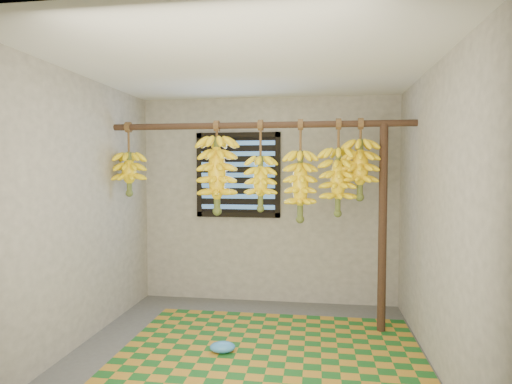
% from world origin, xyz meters
% --- Properties ---
extents(floor, '(3.00, 3.00, 0.01)m').
position_xyz_m(floor, '(0.00, 0.00, -0.01)').
color(floor, '#4E4E4E').
rests_on(floor, ground).
extents(ceiling, '(3.00, 3.00, 0.01)m').
position_xyz_m(ceiling, '(0.00, 0.00, 2.40)').
color(ceiling, silver).
rests_on(ceiling, wall_back).
extents(wall_back, '(3.00, 0.01, 2.40)m').
position_xyz_m(wall_back, '(0.00, 1.50, 1.20)').
color(wall_back, gray).
rests_on(wall_back, floor).
extents(wall_left, '(0.01, 3.00, 2.40)m').
position_xyz_m(wall_left, '(-1.50, 0.00, 1.20)').
color(wall_left, gray).
rests_on(wall_left, floor).
extents(wall_right, '(0.01, 3.00, 2.40)m').
position_xyz_m(wall_right, '(1.50, 0.00, 1.20)').
color(wall_right, gray).
rests_on(wall_right, floor).
extents(window, '(1.00, 0.04, 1.00)m').
position_xyz_m(window, '(-0.35, 1.48, 1.50)').
color(window, black).
rests_on(window, wall_back).
extents(hanging_pole, '(3.00, 0.06, 0.06)m').
position_xyz_m(hanging_pole, '(0.00, 0.70, 2.00)').
color(hanging_pole, '#442A1C').
rests_on(hanging_pole, wall_left).
extents(support_post, '(0.08, 0.08, 2.00)m').
position_xyz_m(support_post, '(1.20, 0.70, 1.00)').
color(support_post, '#442A1C').
rests_on(support_post, floor).
extents(woven_mat, '(2.58, 2.07, 0.01)m').
position_xyz_m(woven_mat, '(0.20, -0.00, 0.01)').
color(woven_mat, '#1A581E').
rests_on(woven_mat, floor).
extents(plastic_bag, '(0.25, 0.20, 0.09)m').
position_xyz_m(plastic_bag, '(-0.21, -0.01, 0.06)').
color(plastic_bag, '#3885D1').
rests_on(plastic_bag, woven_mat).
extents(banana_bunch_a, '(0.33, 0.33, 0.75)m').
position_xyz_m(banana_bunch_a, '(-1.35, 0.70, 1.52)').
color(banana_bunch_a, brown).
rests_on(banana_bunch_a, hanging_pole).
extents(banana_bunch_b, '(0.37, 0.37, 0.92)m').
position_xyz_m(banana_bunch_b, '(-0.42, 0.70, 1.51)').
color(banana_bunch_b, brown).
rests_on(banana_bunch_b, hanging_pole).
extents(banana_bunch_c, '(0.30, 0.30, 0.89)m').
position_xyz_m(banana_bunch_c, '(0.02, 0.70, 1.43)').
color(banana_bunch_c, brown).
rests_on(banana_bunch_c, hanging_pole).
extents(banana_bunch_d, '(0.31, 0.31, 0.99)m').
position_xyz_m(banana_bunch_d, '(0.41, 0.70, 1.40)').
color(banana_bunch_d, brown).
rests_on(banana_bunch_d, hanging_pole).
extents(banana_bunch_e, '(0.36, 0.36, 0.93)m').
position_xyz_m(banana_bunch_e, '(0.78, 0.70, 1.45)').
color(banana_bunch_e, brown).
rests_on(banana_bunch_e, hanging_pole).
extents(banana_bunch_f, '(0.33, 0.33, 0.77)m').
position_xyz_m(banana_bunch_f, '(0.98, 0.70, 1.57)').
color(banana_bunch_f, brown).
rests_on(banana_bunch_f, hanging_pole).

